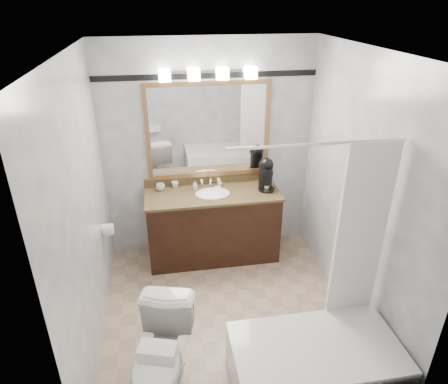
% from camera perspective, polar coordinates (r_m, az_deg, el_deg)
% --- Properties ---
extents(room, '(2.42, 2.62, 2.52)m').
position_cam_1_polar(room, '(3.44, 0.66, -1.68)').
color(room, tan).
rests_on(room, ground).
extents(vanity, '(1.53, 0.58, 0.97)m').
position_cam_1_polar(vanity, '(4.71, -1.57, -4.60)').
color(vanity, black).
rests_on(vanity, ground).
extents(mirror, '(1.40, 0.04, 1.10)m').
position_cam_1_polar(mirror, '(4.52, -2.22, 8.74)').
color(mirror, '#A6774A').
rests_on(mirror, room).
extents(vanity_light_bar, '(1.02, 0.14, 0.12)m').
position_cam_1_polar(vanity_light_bar, '(4.31, -2.27, 16.56)').
color(vanity_light_bar, silver).
rests_on(vanity_light_bar, room).
extents(accent_stripe, '(2.40, 0.01, 0.06)m').
position_cam_1_polar(accent_stripe, '(4.38, -2.38, 16.27)').
color(accent_stripe, black).
rests_on(accent_stripe, room).
extents(bathtub, '(1.30, 0.75, 1.96)m').
position_cam_1_polar(bathtub, '(3.50, 13.09, -22.19)').
color(bathtub, white).
rests_on(bathtub, ground).
extents(tp_roll, '(0.11, 0.12, 0.12)m').
position_cam_1_polar(tp_roll, '(4.29, -16.24, -5.16)').
color(tp_roll, white).
rests_on(tp_roll, room).
extents(toilet, '(0.61, 0.84, 0.77)m').
position_cam_1_polar(toilet, '(3.31, -8.96, -22.59)').
color(toilet, white).
rests_on(toilet, ground).
extents(tissue_box, '(0.27, 0.20, 0.10)m').
position_cam_1_polar(tissue_box, '(2.77, -9.45, -21.65)').
color(tissue_box, white).
rests_on(tissue_box, toilet).
extents(coffee_maker, '(0.19, 0.24, 0.37)m').
position_cam_1_polar(coffee_maker, '(4.58, 6.02, 2.71)').
color(coffee_maker, black).
rests_on(coffee_maker, vanity).
extents(cup_left, '(0.10, 0.10, 0.08)m').
position_cam_1_polar(cup_left, '(4.63, -9.06, 0.70)').
color(cup_left, white).
rests_on(cup_left, vanity).
extents(cup_right, '(0.10, 0.10, 0.07)m').
position_cam_1_polar(cup_right, '(4.67, -7.00, 1.05)').
color(cup_right, white).
rests_on(cup_right, vanity).
extents(soap_bottle_a, '(0.05, 0.05, 0.09)m').
position_cam_1_polar(soap_bottle_a, '(4.61, -4.15, 0.96)').
color(soap_bottle_a, white).
rests_on(soap_bottle_a, vanity).
extents(soap_bottle_b, '(0.07, 0.07, 0.08)m').
position_cam_1_polar(soap_bottle_b, '(4.68, -0.58, 1.36)').
color(soap_bottle_b, white).
rests_on(soap_bottle_b, vanity).
extents(soap_bar, '(0.07, 0.05, 0.02)m').
position_cam_1_polar(soap_bar, '(4.63, -0.90, 0.67)').
color(soap_bar, beige).
rests_on(soap_bar, vanity).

